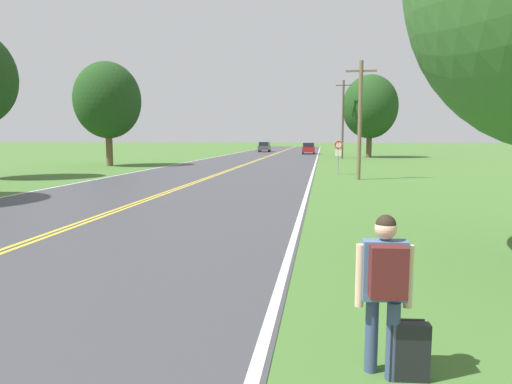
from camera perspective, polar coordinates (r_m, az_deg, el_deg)
hitchhiker_person at (r=5.06m, az=15.81°, el=-10.50°), size 0.60×0.43×1.77m
suitcase at (r=5.36m, az=18.57°, el=-18.39°), size 0.43×0.17×0.68m
traffic_sign at (r=31.57m, az=10.25°, el=5.34°), size 0.60×0.10×2.34m
utility_pole_midground at (r=28.16m, az=12.86°, el=8.96°), size 1.80×0.24×7.02m
utility_pole_far at (r=55.23m, az=10.80°, el=9.04°), size 1.80×0.24×9.14m
tree_left_verge at (r=59.00m, az=14.07°, el=10.29°), size 6.78×6.78×10.17m
tree_right_cluster at (r=42.59m, az=-18.07°, el=10.83°), size 5.77×5.77×9.06m
car_red_van_approaching at (r=69.04m, az=6.59°, el=5.49°), size 1.96×4.33×1.68m
car_dark_grey_van_mid_near at (r=78.16m, az=1.07°, el=5.69°), size 1.87×3.92×1.68m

